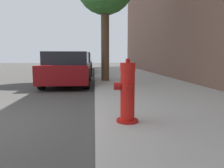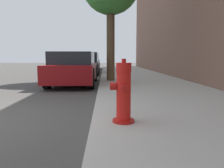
% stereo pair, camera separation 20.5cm
% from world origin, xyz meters
% --- Properties ---
extents(sidewalk_slab, '(3.54, 40.00, 0.14)m').
position_xyz_m(sidewalk_slab, '(3.67, 0.00, 0.07)').
color(sidewalk_slab, '#A8A59E').
rests_on(sidewalk_slab, ground_plane).
extents(fire_hydrant, '(0.36, 0.36, 0.92)m').
position_xyz_m(fire_hydrant, '(2.37, -0.31, 0.56)').
color(fire_hydrant, '#A91511').
rests_on(fire_hydrant, sidewalk_slab).
extents(parked_car_near, '(1.71, 3.93, 1.28)m').
position_xyz_m(parked_car_near, '(0.87, 5.25, 0.63)').
color(parked_car_near, maroon).
rests_on(parked_car_near, ground_plane).
extents(parked_car_mid, '(1.72, 4.14, 1.38)m').
position_xyz_m(parked_car_mid, '(0.87, 10.59, 0.67)').
color(parked_car_mid, black).
rests_on(parked_car_mid, ground_plane).
extents(parked_car_far, '(1.75, 4.28, 1.40)m').
position_xyz_m(parked_car_far, '(0.73, 16.14, 0.68)').
color(parked_car_far, '#4C5156').
rests_on(parked_car_far, ground_plane).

